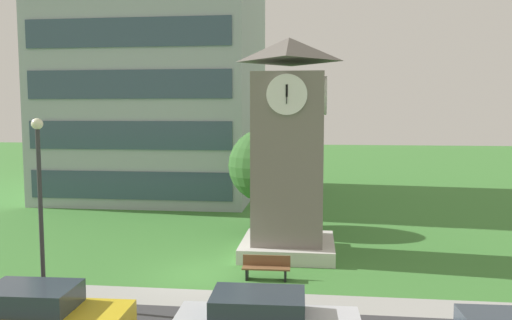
# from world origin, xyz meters

# --- Properties ---
(ground_plane) EXTENTS (160.00, 160.00, 0.00)m
(ground_plane) POSITION_xyz_m (0.00, 0.00, 0.00)
(ground_plane) COLOR #3D7A33
(kerb_strip) EXTENTS (120.00, 1.60, 0.01)m
(kerb_strip) POSITION_xyz_m (0.00, -2.39, 0.00)
(kerb_strip) COLOR #9E9E99
(kerb_strip) RESTS_ON ground
(office_building) EXTENTS (14.44, 14.58, 28.80)m
(office_building) POSITION_xyz_m (-7.48, 19.53, 14.40)
(office_building) COLOR #9EA8B2
(office_building) RESTS_ON ground
(clock_tower) EXTENTS (4.05, 4.05, 9.44)m
(clock_tower) POSITION_xyz_m (3.10, 3.44, 4.19)
(clock_tower) COLOR slate
(clock_tower) RESTS_ON ground
(park_bench) EXTENTS (1.81, 0.52, 0.88)m
(park_bench) POSITION_xyz_m (2.48, -0.18, 0.46)
(park_bench) COLOR brown
(park_bench) RESTS_ON ground
(street_lamp) EXTENTS (0.36, 0.36, 6.07)m
(street_lamp) POSITION_xyz_m (-4.43, -3.61, 3.75)
(street_lamp) COLOR #333338
(street_lamp) RESTS_ON ground
(tree_streetside) EXTENTS (3.89, 3.89, 5.40)m
(tree_streetside) POSITION_xyz_m (1.61, 7.96, 3.45)
(tree_streetside) COLOR #513823
(tree_streetside) RESTS_ON ground
(parked_car_yellow) EXTENTS (4.69, 2.04, 1.69)m
(parked_car_yellow) POSITION_xyz_m (-2.97, -6.48, 0.86)
(parked_car_yellow) COLOR gold
(parked_car_yellow) RESTS_ON ground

